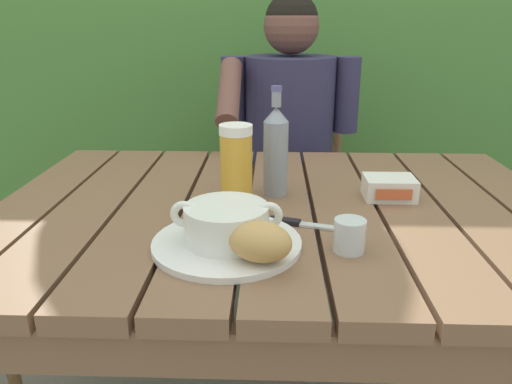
{
  "coord_description": "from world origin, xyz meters",
  "views": [
    {
      "loc": [
        -0.02,
        -1.01,
        1.16
      ],
      "look_at": [
        -0.05,
        -0.12,
        0.84
      ],
      "focal_mm": 33.9,
      "sensor_mm": 36.0,
      "label": 1
    }
  ],
  "objects": [
    {
      "name": "hedge_backdrop",
      "position": [
        -0.06,
        1.48,
        1.05
      ],
      "size": [
        2.96,
        0.79,
        2.57
      ],
      "color": "#4B8339",
      "rests_on": "ground_plane"
    },
    {
      "name": "bread_roll",
      "position": [
        -0.04,
        -0.29,
        0.81
      ],
      "size": [
        0.13,
        0.11,
        0.07
      ],
      "color": "tan",
      "rests_on": "serving_plate"
    },
    {
      "name": "beer_glass",
      "position": [
        -0.1,
        -0.02,
        0.86
      ],
      "size": [
        0.07,
        0.07,
        0.18
      ],
      "color": "gold",
      "rests_on": "dining_table"
    },
    {
      "name": "person_eating",
      "position": [
        0.04,
        0.68,
        0.73
      ],
      "size": [
        0.48,
        0.47,
        1.24
      ],
      "color": "#322E50",
      "rests_on": "ground_plane"
    },
    {
      "name": "dining_table",
      "position": [
        -0.0,
        0.0,
        0.67
      ],
      "size": [
        1.27,
        0.89,
        0.77
      ],
      "color": "brown",
      "rests_on": "ground_plane"
    },
    {
      "name": "serving_plate",
      "position": [
        -0.1,
        -0.22,
        0.77
      ],
      "size": [
        0.27,
        0.27,
        0.01
      ],
      "color": "white",
      "rests_on": "dining_table"
    },
    {
      "name": "butter_tub",
      "position": [
        0.25,
        0.05,
        0.79
      ],
      "size": [
        0.11,
        0.09,
        0.05
      ],
      "color": "white",
      "rests_on": "dining_table"
    },
    {
      "name": "soup_bowl",
      "position": [
        -0.1,
        -0.22,
        0.82
      ],
      "size": [
        0.2,
        0.15,
        0.08
      ],
      "color": "white",
      "rests_on": "serving_plate"
    },
    {
      "name": "water_glass_small",
      "position": [
        0.12,
        -0.23,
        0.8
      ],
      "size": [
        0.06,
        0.06,
        0.06
      ],
      "color": "silver",
      "rests_on": "dining_table"
    },
    {
      "name": "beer_bottle",
      "position": [
        -0.01,
        0.06,
        0.88
      ],
      "size": [
        0.06,
        0.06,
        0.25
      ],
      "color": "gray",
      "rests_on": "dining_table"
    },
    {
      "name": "table_knife",
      "position": [
        0.04,
        -0.12,
        0.77
      ],
      "size": [
        0.15,
        0.06,
        0.01
      ],
      "color": "silver",
      "rests_on": "dining_table"
    },
    {
      "name": "chair_near_diner",
      "position": [
        0.04,
        0.88,
        0.47
      ],
      "size": [
        0.48,
        0.45,
        0.94
      ],
      "color": "brown",
      "rests_on": "ground_plane"
    }
  ]
}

